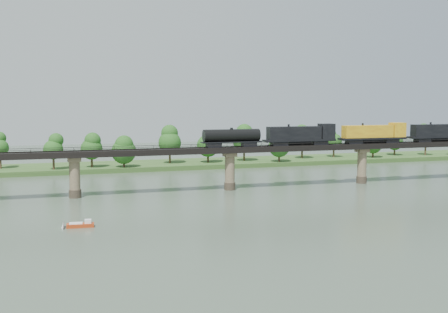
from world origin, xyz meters
name	(u,v)px	position (x,y,z in m)	size (l,w,h in m)	color
ground	(273,211)	(0.00, 0.00, 0.00)	(400.00, 400.00, 0.00)	#394839
far_bank	(182,164)	(0.00, 85.00, 0.80)	(300.00, 24.00, 1.60)	#2C4D1F
bridge	(230,170)	(0.00, 30.00, 5.46)	(236.00, 30.00, 11.50)	#473A2D
bridge_superstructure	(230,146)	(0.00, 30.00, 11.79)	(220.00, 4.90, 0.75)	black
far_treeline	(162,143)	(-8.21, 80.52, 8.83)	(289.06, 17.54, 13.60)	#382619
freight_train	(349,134)	(35.75, 30.00, 14.28)	(84.44, 3.29, 5.81)	black
motorboat	(81,225)	(-40.56, -3.34, 0.49)	(5.19, 2.21, 1.42)	#A83613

